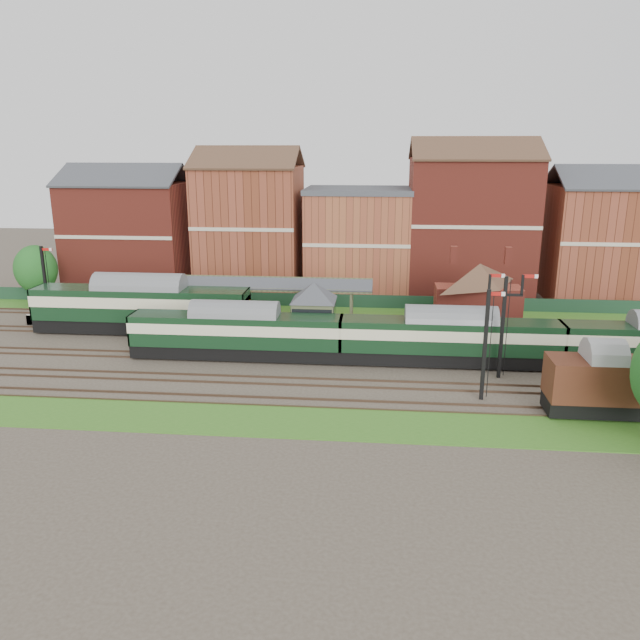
# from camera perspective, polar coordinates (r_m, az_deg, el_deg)

# --- Properties ---
(ground) EXTENTS (160.00, 160.00, 0.00)m
(ground) POSITION_cam_1_polar(r_m,az_deg,el_deg) (52.05, 2.37, -3.84)
(ground) COLOR #473D33
(ground) RESTS_ON ground
(grass_back) EXTENTS (90.00, 4.50, 0.06)m
(grass_back) POSITION_cam_1_polar(r_m,az_deg,el_deg) (67.32, 3.11, 0.73)
(grass_back) COLOR #2D6619
(grass_back) RESTS_ON ground
(grass_front) EXTENTS (90.00, 5.00, 0.06)m
(grass_front) POSITION_cam_1_polar(r_m,az_deg,el_deg) (40.94, 1.46, -9.41)
(grass_front) COLOR #2D6619
(grass_front) RESTS_ON ground
(fence) EXTENTS (90.00, 0.12, 1.50)m
(fence) POSITION_cam_1_polar(r_m,az_deg,el_deg) (69.08, 3.19, 1.73)
(fence) COLOR #193823
(fence) RESTS_ON ground
(platform) EXTENTS (55.00, 3.40, 1.00)m
(platform) POSITION_cam_1_polar(r_m,az_deg,el_deg) (61.58, -1.78, -0.23)
(platform) COLOR #2D2D2D
(platform) RESTS_ON ground
(signal_box) EXTENTS (5.40, 5.40, 6.00)m
(signal_box) POSITION_cam_1_polar(r_m,az_deg,el_deg) (54.42, -0.56, 0.57)
(signal_box) COLOR #6A7956
(signal_box) RESTS_ON ground
(brick_hut) EXTENTS (3.20, 2.64, 2.94)m
(brick_hut) POSITION_cam_1_polar(r_m,az_deg,el_deg) (54.76, 7.81, -1.66)
(brick_hut) COLOR brown
(brick_hut) RESTS_ON ground
(station_building) EXTENTS (8.10, 8.10, 5.90)m
(station_building) POSITION_cam_1_polar(r_m,az_deg,el_deg) (61.02, 14.26, 2.49)
(station_building) COLOR maroon
(station_building) RESTS_ON platform
(canopy) EXTENTS (26.00, 3.89, 4.08)m
(canopy) POSITION_cam_1_polar(r_m,az_deg,el_deg) (61.61, -7.37, 3.57)
(canopy) COLOR #484F31
(canopy) RESTS_ON platform
(semaphore_bracket) EXTENTS (3.60, 0.25, 8.18)m
(semaphore_bracket) POSITION_cam_1_polar(r_m,az_deg,el_deg) (49.16, 16.43, -0.01)
(semaphore_bracket) COLOR black
(semaphore_bracket) RESTS_ON ground
(semaphore_platform_end) EXTENTS (1.23, 0.25, 8.00)m
(semaphore_platform_end) POSITION_cam_1_polar(r_m,az_deg,el_deg) (66.90, -23.79, 2.94)
(semaphore_platform_end) COLOR black
(semaphore_platform_end) RESTS_ON ground
(semaphore_siding) EXTENTS (1.23, 0.25, 8.00)m
(semaphore_siding) POSITION_cam_1_polar(r_m,az_deg,el_deg) (44.68, 14.89, -2.09)
(semaphore_siding) COLOR black
(semaphore_siding) RESTS_ON ground
(town_backdrop) EXTENTS (69.00, 10.00, 16.00)m
(town_backdrop) POSITION_cam_1_polar(r_m,az_deg,el_deg) (74.77, 3.34, 7.68)
(town_backdrop) COLOR maroon
(town_backdrop) RESTS_ON ground
(dmu_train) EXTENTS (52.98, 2.79, 4.07)m
(dmu_train) POSITION_cam_1_polar(r_m,az_deg,el_deg) (51.59, 11.77, -1.56)
(dmu_train) COLOR black
(dmu_train) RESTS_ON ground
(platform_railcar) EXTENTS (20.57, 3.24, 4.74)m
(platform_railcar) POSITION_cam_1_polar(r_m,az_deg,el_deg) (61.58, -16.04, 1.32)
(platform_railcar) COLOR black
(platform_railcar) RESTS_ON ground
(goods_van_a) EXTENTS (6.81, 2.95, 4.13)m
(goods_van_a) POSITION_cam_1_polar(r_m,az_deg,el_deg) (45.24, 24.26, -5.21)
(goods_van_a) COLOR black
(goods_van_a) RESTS_ON ground
(tree_back) EXTENTS (4.63, 4.63, 6.77)m
(tree_back) POSITION_cam_1_polar(r_m,az_deg,el_deg) (76.46, -24.55, 4.26)
(tree_back) COLOR #382619
(tree_back) RESTS_ON ground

